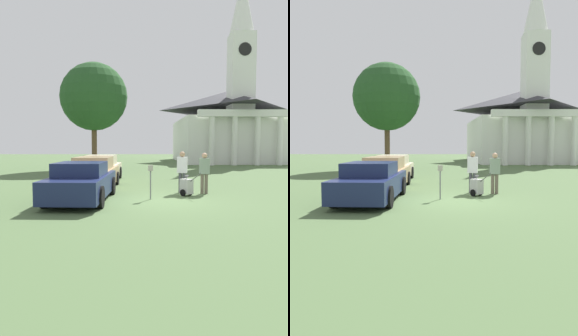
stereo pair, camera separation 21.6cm
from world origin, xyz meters
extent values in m
plane|color=#4C663D|center=(0.00, 0.00, 0.00)|extent=(120.00, 120.00, 0.00)
cube|color=#19234C|center=(-2.81, 0.13, 0.57)|extent=(2.15, 4.96, 0.74)
cube|color=#19234C|center=(-2.82, -0.06, 1.19)|extent=(1.78, 2.13, 0.49)
cylinder|color=black|center=(-3.68, 1.69, 0.37)|extent=(0.22, 0.75, 0.74)
cylinder|color=black|center=(-1.80, 1.60, 0.37)|extent=(0.22, 0.75, 0.74)
cylinder|color=black|center=(-3.83, -1.33, 0.37)|extent=(0.22, 0.75, 0.74)
cylinder|color=black|center=(-1.95, -1.42, 0.37)|extent=(0.22, 0.75, 0.74)
cube|color=tan|center=(-2.81, 3.54, 0.57)|extent=(2.07, 4.84, 0.77)
cube|color=tan|center=(-2.82, 3.35, 1.23)|extent=(1.71, 2.07, 0.55)
cylinder|color=black|center=(-3.64, 5.05, 0.34)|extent=(0.21, 0.69, 0.68)
cylinder|color=black|center=(-1.84, 4.96, 0.34)|extent=(0.21, 0.69, 0.68)
cylinder|color=black|center=(-3.79, 2.11, 0.34)|extent=(0.21, 0.69, 0.68)
cylinder|color=black|center=(-1.99, 2.02, 0.34)|extent=(0.21, 0.69, 0.68)
cube|color=beige|center=(-2.81, 6.74, 0.57)|extent=(2.01, 5.01, 0.74)
cube|color=beige|center=(-2.82, 6.54, 1.22)|extent=(1.65, 2.14, 0.55)
cylinder|color=black|center=(-3.60, 8.31, 0.36)|extent=(0.22, 0.72, 0.72)
cylinder|color=black|center=(-1.87, 8.22, 0.36)|extent=(0.22, 0.72, 0.72)
cylinder|color=black|center=(-3.75, 5.26, 0.36)|extent=(0.22, 0.72, 0.72)
cylinder|color=black|center=(-2.03, 5.17, 0.36)|extent=(0.22, 0.72, 0.72)
cylinder|color=slate|center=(-0.26, 0.33, 0.54)|extent=(0.05, 0.05, 1.09)
cube|color=gray|center=(-0.26, 0.33, 1.20)|extent=(0.18, 0.09, 0.22)
cylinder|color=#3F3F47|center=(1.25, 2.00, 0.43)|extent=(0.14, 0.14, 0.87)
cylinder|color=#3F3F47|center=(1.09, 2.05, 0.43)|extent=(0.14, 0.14, 0.87)
cube|color=silver|center=(1.17, 2.02, 1.21)|extent=(0.47, 0.33, 0.69)
sphere|color=tan|center=(1.17, 2.02, 1.67)|extent=(0.23, 0.23, 0.23)
cylinder|color=#665B4C|center=(2.16, 1.72, 0.42)|extent=(0.14, 0.14, 0.84)
cylinder|color=#665B4C|center=(1.99, 1.73, 0.42)|extent=(0.14, 0.14, 0.84)
cube|color=gray|center=(2.07, 1.72, 1.18)|extent=(0.43, 0.24, 0.67)
sphere|color=tan|center=(2.07, 1.72, 1.62)|extent=(0.23, 0.23, 0.23)
cube|color=#B2B2AD|center=(1.24, 1.18, 0.38)|extent=(0.55, 0.57, 0.60)
cone|color=#59595B|center=(1.24, 1.18, 0.76)|extent=(0.18, 0.18, 0.16)
cylinder|color=#4C4C4C|center=(1.53, 0.81, 0.78)|extent=(0.39, 0.48, 0.43)
cylinder|color=black|center=(1.07, 1.05, 0.14)|extent=(0.21, 0.25, 0.28)
cylinder|color=black|center=(1.41, 1.31, 0.14)|extent=(0.21, 0.25, 0.28)
cube|color=white|center=(10.11, 28.79, 2.57)|extent=(11.50, 14.69, 5.14)
pyramid|color=#333338|center=(10.11, 28.79, 7.45)|extent=(11.73, 14.99, 2.31)
cylinder|color=white|center=(6.66, 20.85, 2.44)|extent=(0.56, 0.56, 4.88)
cylinder|color=white|center=(8.96, 20.85, 2.44)|extent=(0.56, 0.56, 4.88)
cylinder|color=white|center=(11.26, 20.85, 2.44)|extent=(0.56, 0.56, 4.88)
cylinder|color=white|center=(13.56, 20.85, 2.44)|extent=(0.56, 0.56, 4.88)
cube|color=white|center=(10.11, 20.85, 5.23)|extent=(9.78, 0.70, 0.70)
cube|color=white|center=(10.11, 22.95, 9.39)|extent=(2.40, 2.40, 8.51)
cylinder|color=black|center=(10.11, 21.73, 11.77)|extent=(1.32, 0.06, 1.32)
cone|color=white|center=(10.11, 22.95, 16.76)|extent=(2.52, 2.52, 6.24)
cylinder|color=brown|center=(-4.42, 15.47, 1.83)|extent=(0.44, 0.44, 3.67)
sphere|color=#234C23|center=(-4.42, 15.47, 6.04)|extent=(5.57, 5.57, 5.57)
camera|label=1|loc=(-0.71, -12.02, 2.08)|focal=35.00mm
camera|label=2|loc=(-0.49, -12.02, 2.08)|focal=35.00mm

